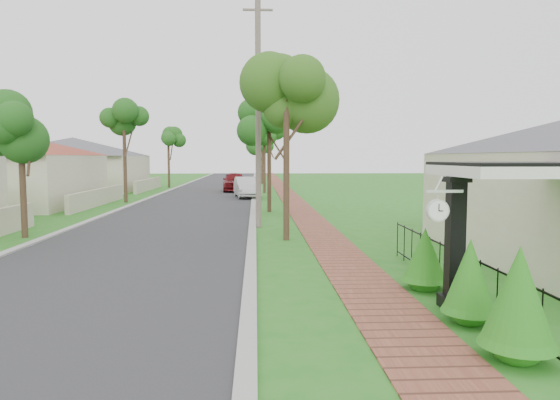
# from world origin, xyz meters

# --- Properties ---
(ground) EXTENTS (160.00, 160.00, 0.00)m
(ground) POSITION_xyz_m (0.00, 0.00, 0.00)
(ground) COLOR #226D1A
(ground) RESTS_ON ground
(road) EXTENTS (7.00, 120.00, 0.02)m
(road) POSITION_xyz_m (-3.00, 20.00, 0.00)
(road) COLOR #28282B
(road) RESTS_ON ground
(kerb_right) EXTENTS (0.30, 120.00, 0.10)m
(kerb_right) POSITION_xyz_m (0.65, 20.00, 0.00)
(kerb_right) COLOR #9E9E99
(kerb_right) RESTS_ON ground
(kerb_left) EXTENTS (0.30, 120.00, 0.10)m
(kerb_left) POSITION_xyz_m (-6.65, 20.00, 0.00)
(kerb_left) COLOR #9E9E99
(kerb_left) RESTS_ON ground
(sidewalk) EXTENTS (1.50, 120.00, 0.03)m
(sidewalk) POSITION_xyz_m (3.25, 20.00, 0.00)
(sidewalk) COLOR brown
(sidewalk) RESTS_ON ground
(porch_post) EXTENTS (0.48, 0.48, 2.52)m
(porch_post) POSITION_xyz_m (4.55, -1.00, 1.12)
(porch_post) COLOR black
(porch_post) RESTS_ON ground
(picket_fence) EXTENTS (0.03, 8.02, 1.00)m
(picket_fence) POSITION_xyz_m (4.90, -0.00, 0.53)
(picket_fence) COLOR black
(picket_fence) RESTS_ON ground
(street_trees) EXTENTS (10.70, 37.65, 5.89)m
(street_trees) POSITION_xyz_m (-2.87, 26.84, 4.54)
(street_trees) COLOR #382619
(street_trees) RESTS_ON ground
(hedge_row) EXTENTS (0.94, 4.77, 1.75)m
(hedge_row) POSITION_xyz_m (4.45, -1.86, 0.72)
(hedge_row) COLOR #186915
(hedge_row) RESTS_ON ground
(far_house_grey) EXTENTS (15.56, 15.56, 4.60)m
(far_house_grey) POSITION_xyz_m (-14.97, 34.00, 2.34)
(far_house_grey) COLOR beige
(far_house_grey) RESTS_ON ground
(parked_car_red) EXTENTS (2.25, 4.95, 1.65)m
(parked_car_red) POSITION_xyz_m (-1.00, 32.06, 0.82)
(parked_car_red) COLOR #600E12
(parked_car_red) RESTS_ON ground
(parked_car_white) EXTENTS (2.13, 4.59, 1.46)m
(parked_car_white) POSITION_xyz_m (0.17, 25.40, 0.73)
(parked_car_white) COLOR silver
(parked_car_white) RESTS_ON ground
(near_tree) EXTENTS (2.40, 2.40, 6.15)m
(near_tree) POSITION_xyz_m (1.85, 7.00, 4.91)
(near_tree) COLOR #382619
(near_tree) RESTS_ON ground
(utility_pole) EXTENTS (1.20, 0.24, 9.11)m
(utility_pole) POSITION_xyz_m (0.90, 10.23, 4.62)
(utility_pole) COLOR #726259
(utility_pole) RESTS_ON ground
(station_clock) EXTENTS (0.67, 0.13, 0.57)m
(station_clock) POSITION_xyz_m (4.06, -1.40, 1.95)
(station_clock) COLOR silver
(station_clock) RESTS_ON ground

